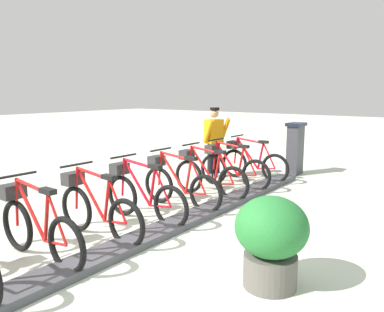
% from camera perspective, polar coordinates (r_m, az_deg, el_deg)
% --- Properties ---
extents(ground_plane, '(60.00, 60.00, 0.00)m').
position_cam_1_polar(ground_plane, '(5.33, -7.89, -12.83)').
color(ground_plane, beige).
extents(dock_rail_base, '(0.44, 9.78, 0.10)m').
position_cam_1_polar(dock_rail_base, '(5.31, -7.91, -12.33)').
color(dock_rail_base, '#47474C').
rests_on(dock_rail_base, ground).
extents(payment_kiosk, '(0.36, 0.52, 1.28)m').
position_cam_1_polar(payment_kiosk, '(9.70, 15.15, 1.20)').
color(payment_kiosk, '#38383D').
rests_on(payment_kiosk, ground).
extents(bike_docked_0, '(1.72, 0.54, 1.02)m').
position_cam_1_polar(bike_docked_0, '(8.93, 8.85, -0.82)').
color(bike_docked_0, black).
rests_on(bike_docked_0, ground).
extents(bike_docked_1, '(1.72, 0.54, 1.02)m').
position_cam_1_polar(bike_docked_1, '(8.16, 5.86, -1.73)').
color(bike_docked_1, black).
rests_on(bike_docked_1, ground).
extents(bike_docked_2, '(1.72, 0.54, 1.02)m').
position_cam_1_polar(bike_docked_2, '(7.42, 2.25, -2.83)').
color(bike_docked_2, black).
rests_on(bike_docked_2, ground).
extents(bike_docked_3, '(1.72, 0.54, 1.02)m').
position_cam_1_polar(bike_docked_3, '(6.72, -2.13, -4.14)').
color(bike_docked_3, black).
rests_on(bike_docked_3, ground).
extents(bike_docked_4, '(1.72, 0.54, 1.02)m').
position_cam_1_polar(bike_docked_4, '(6.08, -7.52, -5.71)').
color(bike_docked_4, black).
rests_on(bike_docked_4, ground).
extents(bike_docked_5, '(1.72, 0.54, 1.02)m').
position_cam_1_polar(bike_docked_5, '(5.50, -14.14, -7.56)').
color(bike_docked_5, black).
rests_on(bike_docked_5, ground).
extents(bike_docked_6, '(1.72, 0.54, 1.02)m').
position_cam_1_polar(bike_docked_6, '(5.02, -22.25, -9.67)').
color(bike_docked_6, black).
rests_on(bike_docked_6, ground).
extents(worker_near_rack, '(0.56, 0.68, 1.66)m').
position_cam_1_polar(worker_near_rack, '(9.04, 3.32, 2.47)').
color(worker_near_rack, white).
rests_on(worker_near_rack, ground).
extents(planter_bush, '(0.76, 0.76, 0.97)m').
position_cam_1_polar(planter_bush, '(4.10, 11.75, -11.78)').
color(planter_bush, '#59544C').
rests_on(planter_bush, ground).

